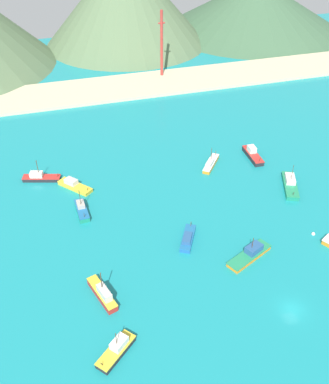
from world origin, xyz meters
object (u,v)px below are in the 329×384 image
object	(u,v)px
fishing_boat_4	(82,210)
fishing_boat_9	(74,185)
fishing_boat_8	(290,184)
fishing_boat_10	(253,154)
radio_tower	(162,45)
fishing_boat_2	(40,177)
fishing_boat_1	(117,349)
fishing_boat_7	(250,254)
fishing_boat_3	(103,294)
buoy_0	(313,234)
fishing_boat_11	(188,238)
fishing_boat_0	(211,163)

from	to	relation	value
fishing_boat_4	fishing_boat_9	distance (m)	10.27
fishing_boat_8	fishing_boat_10	xyz separation A→B (m)	(-2.80, 15.39, 0.07)
fishing_boat_9	radio_tower	xyz separation A→B (m)	(40.40, 61.14, 11.68)
fishing_boat_2	fishing_boat_8	world-z (taller)	fishing_boat_8
fishing_boat_2	fishing_boat_10	world-z (taller)	fishing_boat_2
fishing_boat_9	fishing_boat_1	bearing A→B (deg)	-89.14
fishing_boat_7	fishing_boat_10	world-z (taller)	fishing_boat_7
fishing_boat_1	fishing_boat_10	xyz separation A→B (m)	(47.78, 48.97, 0.07)
fishing_boat_4	fishing_boat_3	bearing A→B (deg)	-89.62
fishing_boat_4	buoy_0	world-z (taller)	fishing_boat_4
fishing_boat_11	buoy_0	bearing A→B (deg)	-12.20
fishing_boat_1	fishing_boat_2	distance (m)	55.04
fishing_boat_0	fishing_boat_1	world-z (taller)	fishing_boat_0
fishing_boat_2	buoy_0	distance (m)	66.98
fishing_boat_3	fishing_boat_10	distance (m)	60.48
fishing_boat_9	fishing_boat_11	xyz separation A→B (m)	(20.66, -26.28, -0.02)
fishing_boat_4	radio_tower	bearing A→B (deg)	60.76
fishing_boat_2	fishing_boat_11	bearing A→B (deg)	-48.51
fishing_boat_8	fishing_boat_1	bearing A→B (deg)	-146.42
fishing_boat_11	radio_tower	world-z (taller)	radio_tower
fishing_boat_11	fishing_boat_9	bearing A→B (deg)	128.18
fishing_boat_0	fishing_boat_8	world-z (taller)	fishing_boat_8
fishing_boat_1	radio_tower	bearing A→B (deg)	70.12
fishing_boat_8	fishing_boat_11	distance (m)	32.68
buoy_0	radio_tower	distance (m)	94.29
fishing_boat_2	fishing_boat_7	world-z (taller)	fishing_boat_2
buoy_0	fishing_boat_3	bearing A→B (deg)	-174.65
fishing_boat_2	fishing_boat_10	bearing A→B (deg)	-5.49
fishing_boat_4	fishing_boat_8	size ratio (longest dim) A/B	0.69
fishing_boat_4	fishing_boat_0	bearing A→B (deg)	15.64
fishing_boat_8	fishing_boat_10	world-z (taller)	fishing_boat_8
fishing_boat_0	fishing_boat_4	bearing A→B (deg)	-164.36
fishing_boat_7	radio_tower	xyz separation A→B (m)	(9.07, 95.57, 11.62)
fishing_boat_0	buoy_0	world-z (taller)	fishing_boat_0
fishing_boat_2	fishing_boat_9	world-z (taller)	fishing_boat_2
fishing_boat_8	fishing_boat_0	bearing A→B (deg)	136.23
fishing_boat_1	fishing_boat_2	size ratio (longest dim) A/B	0.78
fishing_boat_0	radio_tower	size ratio (longest dim) A/B	0.34
fishing_boat_7	buoy_0	xyz separation A→B (m)	(16.14, 2.35, -0.67)
fishing_boat_4	fishing_boat_1	bearing A→B (deg)	-89.54
buoy_0	fishing_boat_1	bearing A→B (deg)	-160.60
fishing_boat_3	radio_tower	xyz separation A→B (m)	(39.80, 97.61, 11.30)
fishing_boat_3	radio_tower	world-z (taller)	radio_tower
fishing_boat_8	fishing_boat_7	bearing A→B (deg)	-135.75
fishing_boat_7	fishing_boat_9	size ratio (longest dim) A/B	1.24
fishing_boat_4	fishing_boat_7	size ratio (longest dim) A/B	0.70
fishing_boat_2	buoy_0	xyz separation A→B (m)	(55.20, -37.92, -0.69)
fishing_boat_1	radio_tower	size ratio (longest dim) A/B	0.31
fishing_boat_7	radio_tower	distance (m)	96.70
fishing_boat_8	fishing_boat_9	distance (m)	53.45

